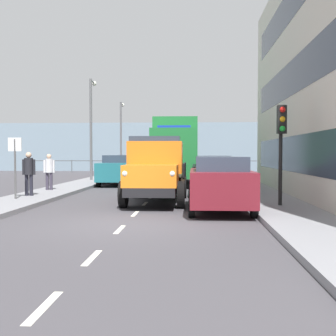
{
  "coord_description": "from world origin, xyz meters",
  "views": [
    {
      "loc": [
        -1.77,
        10.78,
        1.82
      ],
      "look_at": [
        -0.44,
        -10.84,
        1.07
      ],
      "focal_mm": 45.12,
      "sensor_mm": 36.0,
      "label": 1
    }
  ],
  "objects_px": {
    "lorry_cargo_green": "(176,149)",
    "car_black_kerbside_1": "(212,174)",
    "car_red_oppositeside_1": "(132,167)",
    "street_sign": "(15,157)",
    "car_navy_oppositeside_2": "(142,165)",
    "car_teal_oppositeside_0": "(118,170)",
    "car_maroon_kerbside_near": "(220,183)",
    "traffic_light_near": "(281,133)",
    "truck_vintage_orange": "(156,171)",
    "lamp_post_promenade": "(92,120)",
    "pedestrian_couple_a": "(49,169)",
    "pedestrian_near_railing": "(29,170)",
    "lamp_post_far": "(121,131)"
  },
  "relations": [
    {
      "from": "lamp_post_promenade",
      "to": "street_sign",
      "type": "distance_m",
      "value": 11.57
    },
    {
      "from": "truck_vintage_orange",
      "to": "lamp_post_promenade",
      "type": "height_order",
      "value": "lamp_post_promenade"
    },
    {
      "from": "car_black_kerbside_1",
      "to": "pedestrian_couple_a",
      "type": "bearing_deg",
      "value": -1.94
    },
    {
      "from": "lorry_cargo_green",
      "to": "lamp_post_far",
      "type": "height_order",
      "value": "lamp_post_far"
    },
    {
      "from": "traffic_light_near",
      "to": "car_navy_oppositeside_2",
      "type": "bearing_deg",
      "value": -71.52
    },
    {
      "from": "traffic_light_near",
      "to": "street_sign",
      "type": "xyz_separation_m",
      "value": [
        9.34,
        -1.42,
        -0.79
      ]
    },
    {
      "from": "pedestrian_couple_a",
      "to": "lamp_post_promenade",
      "type": "bearing_deg",
      "value": -91.11
    },
    {
      "from": "truck_vintage_orange",
      "to": "street_sign",
      "type": "relative_size",
      "value": 2.51
    },
    {
      "from": "car_navy_oppositeside_2",
      "to": "car_teal_oppositeside_0",
      "type": "bearing_deg",
      "value": 90.0
    },
    {
      "from": "lorry_cargo_green",
      "to": "pedestrian_couple_a",
      "type": "xyz_separation_m",
      "value": [
        5.58,
        6.22,
        -0.96
      ]
    },
    {
      "from": "car_teal_oppositeside_0",
      "to": "pedestrian_near_railing",
      "type": "height_order",
      "value": "pedestrian_near_railing"
    },
    {
      "from": "pedestrian_couple_a",
      "to": "car_red_oppositeside_1",
      "type": "bearing_deg",
      "value": -102.15
    },
    {
      "from": "car_red_oppositeside_1",
      "to": "lamp_post_promenade",
      "type": "xyz_separation_m",
      "value": [
        2.13,
        3.07,
        3.05
      ]
    },
    {
      "from": "car_black_kerbside_1",
      "to": "truck_vintage_orange",
      "type": "bearing_deg",
      "value": 57.13
    },
    {
      "from": "car_maroon_kerbside_near",
      "to": "street_sign",
      "type": "distance_m",
      "value": 7.67
    },
    {
      "from": "lorry_cargo_green",
      "to": "car_teal_oppositeside_0",
      "type": "xyz_separation_m",
      "value": [
        3.3,
        1.16,
        -1.18
      ]
    },
    {
      "from": "car_teal_oppositeside_0",
      "to": "pedestrian_couple_a",
      "type": "bearing_deg",
      "value": 65.75
    },
    {
      "from": "pedestrian_couple_a",
      "to": "street_sign",
      "type": "height_order",
      "value": "street_sign"
    },
    {
      "from": "car_black_kerbside_1",
      "to": "traffic_light_near",
      "type": "height_order",
      "value": "traffic_light_near"
    },
    {
      "from": "car_red_oppositeside_1",
      "to": "car_navy_oppositeside_2",
      "type": "xyz_separation_m",
      "value": [
        0.0,
        -5.52,
        -0.0
      ]
    },
    {
      "from": "car_red_oppositeside_1",
      "to": "traffic_light_near",
      "type": "xyz_separation_m",
      "value": [
        -7.14,
        15.84,
        1.58
      ]
    },
    {
      "from": "pedestrian_couple_a",
      "to": "pedestrian_near_railing",
      "type": "bearing_deg",
      "value": 92.53
    },
    {
      "from": "car_navy_oppositeside_2",
      "to": "pedestrian_couple_a",
      "type": "bearing_deg",
      "value": 81.94
    },
    {
      "from": "car_teal_oppositeside_0",
      "to": "lamp_post_promenade",
      "type": "bearing_deg",
      "value": -48.94
    },
    {
      "from": "car_navy_oppositeside_2",
      "to": "traffic_light_near",
      "type": "distance_m",
      "value": 22.57
    },
    {
      "from": "car_red_oppositeside_1",
      "to": "truck_vintage_orange",
      "type": "bearing_deg",
      "value": 101.73
    },
    {
      "from": "car_navy_oppositeside_2",
      "to": "pedestrian_near_railing",
      "type": "height_order",
      "value": "pedestrian_near_railing"
    },
    {
      "from": "car_red_oppositeside_1",
      "to": "traffic_light_near",
      "type": "relative_size",
      "value": 1.35
    },
    {
      "from": "car_teal_oppositeside_0",
      "to": "street_sign",
      "type": "relative_size",
      "value": 1.99
    },
    {
      "from": "truck_vintage_orange",
      "to": "lamp_post_promenade",
      "type": "relative_size",
      "value": 0.89
    },
    {
      "from": "car_teal_oppositeside_0",
      "to": "car_red_oppositeside_1",
      "type": "xyz_separation_m",
      "value": [
        0.0,
        -5.52,
        0.0
      ]
    },
    {
      "from": "traffic_light_near",
      "to": "car_teal_oppositeside_0",
      "type": "bearing_deg",
      "value": -55.32
    },
    {
      "from": "traffic_light_near",
      "to": "street_sign",
      "type": "bearing_deg",
      "value": -8.62
    },
    {
      "from": "pedestrian_couple_a",
      "to": "lamp_post_far",
      "type": "bearing_deg",
      "value": -91.31
    },
    {
      "from": "truck_vintage_orange",
      "to": "street_sign",
      "type": "height_order",
      "value": "truck_vintage_orange"
    },
    {
      "from": "pedestrian_near_railing",
      "to": "lamp_post_promenade",
      "type": "bearing_deg",
      "value": -90.16
    },
    {
      "from": "car_black_kerbside_1",
      "to": "car_maroon_kerbside_near",
      "type": "bearing_deg",
      "value": 90.0
    },
    {
      "from": "lorry_cargo_green",
      "to": "car_black_kerbside_1",
      "type": "xyz_separation_m",
      "value": [
        -1.87,
        6.47,
        -1.18
      ]
    },
    {
      "from": "car_navy_oppositeside_2",
      "to": "street_sign",
      "type": "height_order",
      "value": "street_sign"
    },
    {
      "from": "lamp_post_far",
      "to": "car_maroon_kerbside_near",
      "type": "bearing_deg",
      "value": 107.15
    },
    {
      "from": "car_teal_oppositeside_0",
      "to": "pedestrian_near_railing",
      "type": "relative_size",
      "value": 2.6
    },
    {
      "from": "car_red_oppositeside_1",
      "to": "traffic_light_near",
      "type": "distance_m",
      "value": 17.44
    },
    {
      "from": "lamp_post_promenade",
      "to": "lamp_post_far",
      "type": "height_order",
      "value": "lamp_post_promenade"
    },
    {
      "from": "traffic_light_near",
      "to": "lamp_post_far",
      "type": "xyz_separation_m",
      "value": [
        9.03,
        -22.32,
        1.32
      ]
    },
    {
      "from": "car_navy_oppositeside_2",
      "to": "lamp_post_promenade",
      "type": "distance_m",
      "value": 9.36
    },
    {
      "from": "car_red_oppositeside_1",
      "to": "street_sign",
      "type": "bearing_deg",
      "value": 81.31
    },
    {
      "from": "pedestrian_couple_a",
      "to": "lamp_post_promenade",
      "type": "distance_m",
      "value": 8.03
    },
    {
      "from": "car_navy_oppositeside_2",
      "to": "pedestrian_near_railing",
      "type": "xyz_separation_m",
      "value": [
        2.16,
        18.77,
        0.27
      ]
    },
    {
      "from": "lorry_cargo_green",
      "to": "lamp_post_promenade",
      "type": "distance_m",
      "value": 5.89
    },
    {
      "from": "car_maroon_kerbside_near",
      "to": "car_red_oppositeside_1",
      "type": "xyz_separation_m",
      "value": [
        5.17,
        -16.39,
        0.0
      ]
    }
  ]
}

